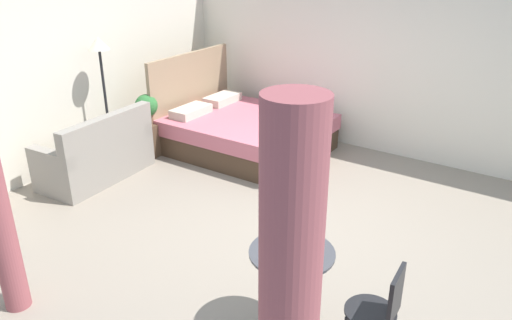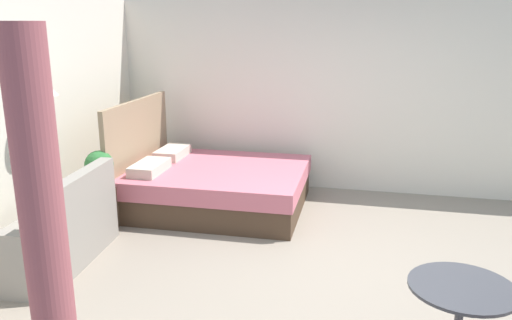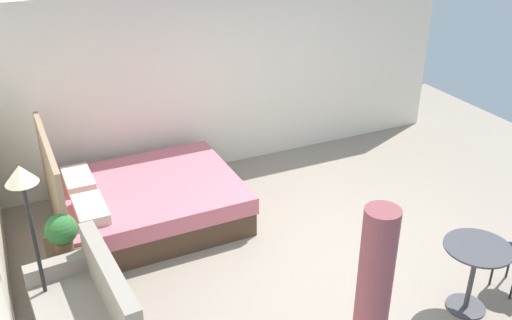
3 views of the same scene
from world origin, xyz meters
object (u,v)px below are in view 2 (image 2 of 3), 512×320
object	(u,v)px
nightstand	(107,204)
floor_lamp	(46,111)
bed	(212,184)
balcony_table	(459,319)
couch	(56,234)
vase	(110,174)
potted_plant	(99,167)

from	to	relation	value
nightstand	floor_lamp	size ratio (longest dim) A/B	0.28
bed	balcony_table	bearing A→B (deg)	-138.94
couch	vase	distance (m)	1.19
floor_lamp	potted_plant	bearing A→B (deg)	-28.24
bed	nightstand	xyz separation A→B (m)	(-0.80, 1.02, -0.06)
bed	couch	bearing A→B (deg)	151.90
potted_plant	vase	xyz separation A→B (m)	(0.22, -0.00, -0.15)
nightstand	floor_lamp	distance (m)	1.32
bed	balcony_table	xyz separation A→B (m)	(-2.85, -2.49, 0.21)
couch	vase	world-z (taller)	couch
couch	floor_lamp	distance (m)	1.23
bed	couch	world-z (taller)	bed
potted_plant	balcony_table	distance (m)	4.01
nightstand	balcony_table	world-z (taller)	balcony_table
bed	potted_plant	bearing A→B (deg)	131.54
couch	balcony_table	xyz separation A→B (m)	(-1.01, -3.47, 0.21)
nightstand	balcony_table	distance (m)	4.07
couch	potted_plant	world-z (taller)	potted_plant
nightstand	floor_lamp	bearing A→B (deg)	156.27
potted_plant	floor_lamp	distance (m)	0.88
vase	floor_lamp	bearing A→B (deg)	159.61
floor_lamp	balcony_table	distance (m)	4.14
floor_lamp	vase	bearing A→B (deg)	-20.39
nightstand	potted_plant	xyz separation A→B (m)	(-0.10, -0.00, 0.47)
couch	vase	xyz separation A→B (m)	(1.16, 0.03, 0.26)
vase	floor_lamp	world-z (taller)	floor_lamp
vase	balcony_table	world-z (taller)	balcony_table
bed	nightstand	distance (m)	1.30
vase	couch	bearing A→B (deg)	-178.36
balcony_table	potted_plant	bearing A→B (deg)	60.89
potted_plant	vase	bearing A→B (deg)	-0.75
vase	bed	bearing A→B (deg)	-56.10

